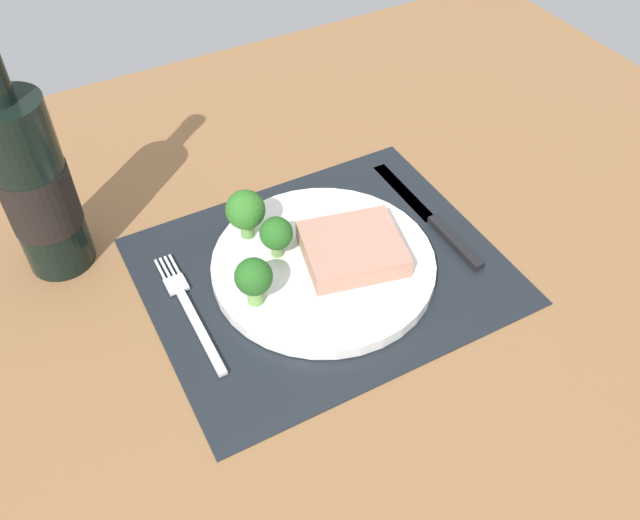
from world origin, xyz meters
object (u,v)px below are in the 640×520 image
(steak, at_px, (353,249))
(wine_bottle, at_px, (35,186))
(plate, at_px, (323,265))
(fork, at_px, (189,310))
(knife, at_px, (434,221))

(steak, relative_size, wine_bottle, 0.35)
(plate, height_order, steak, steak)
(wine_bottle, bearing_deg, steak, -30.60)
(steak, distance_m, wine_bottle, 0.36)
(steak, bearing_deg, wine_bottle, 149.40)
(fork, height_order, wine_bottle, wine_bottle)
(knife, bearing_deg, wine_bottle, 160.70)
(steak, xyz_separation_m, fork, (-0.20, 0.03, -0.03))
(fork, xyz_separation_m, knife, (0.33, -0.01, 0.00))
(fork, height_order, knife, knife)
(steak, bearing_deg, fork, 172.77)
(plate, bearing_deg, knife, 1.84)
(plate, relative_size, steak, 2.35)
(plate, xyz_separation_m, fork, (-0.16, 0.01, -0.01))
(plate, xyz_separation_m, steak, (0.03, -0.01, 0.02))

